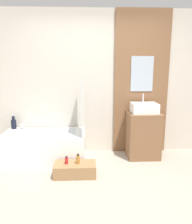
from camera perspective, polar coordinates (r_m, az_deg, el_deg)
ground_plane at (r=2.93m, az=0.89°, el=-21.41°), size 12.00×12.00×0.00m
wall_tiled_back at (r=4.05m, az=-0.39°, el=7.42°), size 4.20×0.06×2.60m
wall_wood_accent at (r=4.12m, az=11.75°, el=7.34°), size 0.99×0.04×2.60m
bathtub at (r=3.93m, az=-13.25°, el=-8.75°), size 1.38×0.74×0.50m
glass_shower_screen at (r=3.62m, az=-3.64°, el=1.54°), size 0.01×0.60×0.93m
wooden_step_bench at (r=3.40m, az=-5.47°, el=-14.71°), size 0.62×0.32×0.19m
vanity_cabinet at (r=4.03m, az=12.14°, el=-5.82°), size 0.55×0.50×0.81m
sink at (r=3.91m, az=12.45°, el=1.06°), size 0.45×0.37×0.32m
vase_tall_dark at (r=4.23m, az=-20.70°, el=-2.87°), size 0.09×0.09×0.23m
vase_round_light at (r=4.19m, az=-18.67°, el=-3.52°), size 0.09×0.09×0.09m
bottle_soap_primary at (r=3.34m, az=-7.70°, el=-12.41°), size 0.05×0.05×0.12m
bottle_soap_secondary at (r=3.33m, az=-4.70°, el=-12.20°), size 0.06×0.06×0.15m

